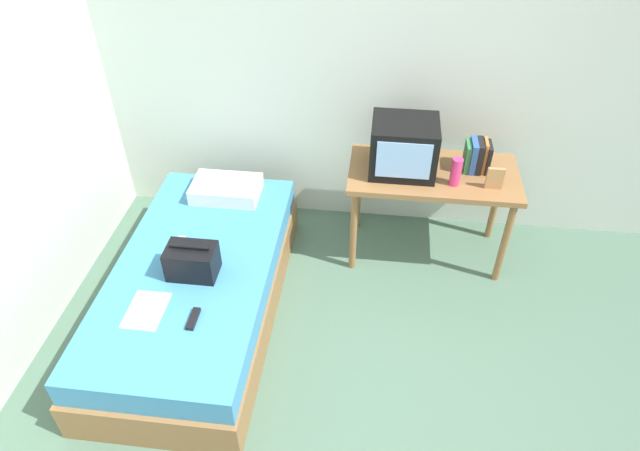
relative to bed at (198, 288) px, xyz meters
The scene contains 13 objects.
ground_plane 1.27m from the bed, 36.18° to the right, with size 8.00×8.00×0.00m, color #4C6B56.
wall_back 1.94m from the bed, 51.45° to the left, with size 5.20×0.10×2.60m, color silver.
bed is the anchor object (origin of this frame).
desk 1.75m from the bed, 28.29° to the left, with size 1.16×0.60×0.72m.
tv 1.65m from the bed, 32.44° to the left, with size 0.44×0.39×0.36m.
water_bottle 1.85m from the bed, 22.53° to the left, with size 0.07×0.07×0.19m, color #E53372.
book_row 2.07m from the bed, 26.11° to the left, with size 0.17×0.17×0.22m.
picture_frame 2.06m from the bed, 19.30° to the left, with size 0.11×0.02×0.15m, color #B27F4C.
pillow 0.79m from the bed, 87.59° to the left, with size 0.48×0.32×0.11m, color silver.
handbag 0.34m from the bed, 69.32° to the right, with size 0.30×0.20×0.22m.
magazine 0.50m from the bed, 109.80° to the right, with size 0.21×0.29×0.01m, color white.
remote_dark 0.53m from the bed, 73.08° to the right, with size 0.04×0.16×0.02m, color black.
remote_silver 0.32m from the bed, 132.34° to the left, with size 0.04×0.14×0.02m, color #B7B7BC.
Camera 1 is at (0.09, -1.72, 2.86)m, focal length 31.36 mm.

